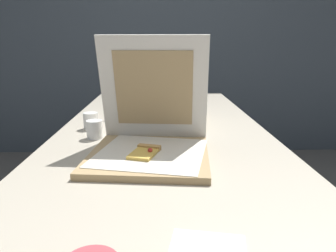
# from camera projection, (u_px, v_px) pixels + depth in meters

# --- Properties ---
(wall_back) EXTENTS (10.00, 0.10, 2.60)m
(wall_back) POSITION_uv_depth(u_px,v_px,m) (161.00, 23.00, 3.12)
(wall_back) COLOR #4C5660
(wall_back) RESTS_ON ground
(table) EXTENTS (0.91, 2.12, 0.74)m
(table) POSITION_uv_depth(u_px,v_px,m) (163.00, 140.00, 1.41)
(table) COLOR #BCB29E
(table) RESTS_ON ground
(pizza_box_front) EXTENTS (0.42, 0.43, 0.40)m
(pizza_box_front) POSITION_uv_depth(u_px,v_px,m) (150.00, 140.00, 1.07)
(pizza_box_front) COLOR tan
(pizza_box_front) RESTS_ON table
(pizza_box_middle) EXTENTS (0.44, 0.44, 0.41)m
(pizza_box_middle) POSITION_uv_depth(u_px,v_px,m) (167.00, 108.00, 1.58)
(pizza_box_middle) COLOR tan
(pizza_box_middle) RESTS_ON table
(cup_white_far) EXTENTS (0.06, 0.06, 0.07)m
(cup_white_far) POSITION_uv_depth(u_px,v_px,m) (116.00, 106.00, 1.73)
(cup_white_far) COLOR white
(cup_white_far) RESTS_ON table
(cup_white_near_center) EXTENTS (0.06, 0.06, 0.07)m
(cup_white_near_center) POSITION_uv_depth(u_px,v_px,m) (95.00, 129.00, 1.27)
(cup_white_near_center) COLOR white
(cup_white_near_center) RESTS_ON table
(cup_white_mid) EXTENTS (0.06, 0.06, 0.07)m
(cup_white_mid) POSITION_uv_depth(u_px,v_px,m) (91.00, 121.00, 1.41)
(cup_white_mid) COLOR white
(cup_white_mid) RESTS_ON table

